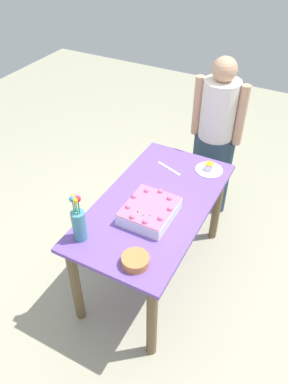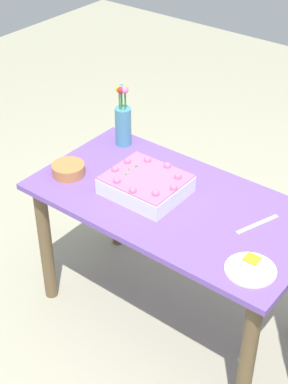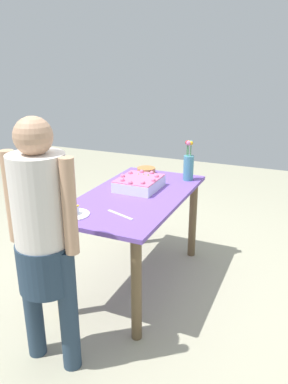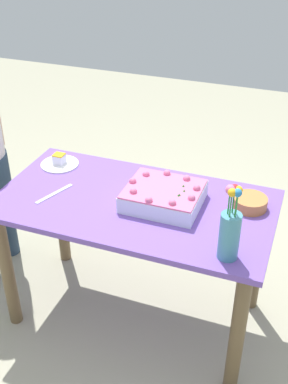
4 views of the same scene
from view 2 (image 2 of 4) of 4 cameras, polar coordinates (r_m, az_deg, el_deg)
name	(u,v)px [view 2 (image 2 of 4)]	position (r m, az deg, el deg)	size (l,w,h in m)	color
ground_plane	(169,313)	(3.30, 2.48, -11.65)	(8.00, 8.00, 0.00)	#A5A288
dining_table	(173,223)	(2.87, 2.79, -3.02)	(1.38, 0.74, 0.77)	#704DAB
sheet_cake	(146,184)	(2.81, 0.18, 0.76)	(0.37, 0.31, 0.11)	white
serving_plate_with_slice	(251,268)	(2.43, 10.31, -7.23)	(0.21, 0.21, 0.07)	white
cake_knife	(257,224)	(2.68, 10.95, -3.08)	(0.23, 0.02, 0.00)	silver
flower_vase	(123,122)	(3.16, -2.04, 6.83)	(0.09, 0.09, 0.35)	teal
fruit_bowl	(68,169)	(2.98, -7.34, 2.18)	(0.17, 0.17, 0.06)	#BD773E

